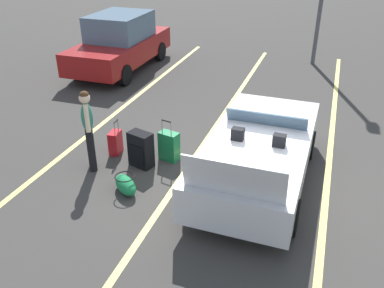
{
  "coord_description": "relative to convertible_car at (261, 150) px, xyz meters",
  "views": [
    {
      "loc": [
        -6.65,
        -0.98,
        4.35
      ],
      "look_at": [
        -0.29,
        1.21,
        0.75
      ],
      "focal_mm": 38.38,
      "sensor_mm": 36.0,
      "label": 1
    }
  ],
  "objects": [
    {
      "name": "traveler_person",
      "position": [
        -0.78,
        3.22,
        0.34
      ],
      "size": [
        0.55,
        0.41,
        1.65
      ],
      "rotation": [
        0.0,
        0.0,
        -0.97
      ],
      "color": "black",
      "rests_on": "ground_plane"
    },
    {
      "name": "convertible_car",
      "position": [
        0.0,
        0.0,
        0.0
      ],
      "size": [
        4.17,
        1.89,
        1.54
      ],
      "rotation": [
        0.0,
        0.0,
        -0.02
      ],
      "color": "silver",
      "rests_on": "ground_plane"
    },
    {
      "name": "parked_sedan_near",
      "position": [
        5.23,
        5.69,
        0.3
      ],
      "size": [
        4.51,
        1.89,
        1.82
      ],
      "rotation": [
        0.0,
        0.0,
        3.14
      ],
      "color": "maroon",
      "rests_on": "ground_plane"
    },
    {
      "name": "lot_line_far",
      "position": [
        -0.2,
        4.11,
        -0.59
      ],
      "size": [
        18.0,
        0.12,
        0.01
      ],
      "primitive_type": "cube",
      "color": "#EAE066",
      "rests_on": "ground_plane"
    },
    {
      "name": "duffel_bag",
      "position": [
        -1.33,
        2.21,
        -0.43
      ],
      "size": [
        0.64,
        0.68,
        0.34
      ],
      "rotation": [
        0.0,
        0.0,
        0.87
      ],
      "color": "#19723F",
      "rests_on": "ground_plane"
    },
    {
      "name": "lot_line_near",
      "position": [
        -0.2,
        -1.29,
        -0.59
      ],
      "size": [
        18.0,
        0.12,
        0.01
      ],
      "primitive_type": "cube",
      "color": "#EAE066",
      "rests_on": "ground_plane"
    },
    {
      "name": "suitcase_small_carryon",
      "position": [
        -0.08,
        3.08,
        -0.34
      ],
      "size": [
        0.36,
        0.23,
        0.77
      ],
      "rotation": [
        0.0,
        0.0,
        1.67
      ],
      "color": "red",
      "rests_on": "ground_plane"
    },
    {
      "name": "lot_line_mid",
      "position": [
        -0.2,
        1.41,
        -0.59
      ],
      "size": [
        18.0,
        0.12,
        0.01
      ],
      "primitive_type": "cube",
      "color": "#EAE066",
      "rests_on": "ground_plane"
    },
    {
      "name": "suitcase_medium_bright",
      "position": [
        0.04,
        1.89,
        -0.28
      ],
      "size": [
        0.33,
        0.44,
        0.92
      ],
      "rotation": [
        0.0,
        0.0,
        6.05
      ],
      "color": "#19723F",
      "rests_on": "ground_plane"
    },
    {
      "name": "ground_plane",
      "position": [
        -0.2,
        0.0,
        -0.59
      ],
      "size": [
        80.0,
        80.0,
        0.0
      ],
      "primitive_type": "plane",
      "color": "#383533"
    },
    {
      "name": "suitcase_large_black",
      "position": [
        -0.38,
        2.34,
        -0.22
      ],
      "size": [
        0.41,
        0.54,
        0.74
      ],
      "rotation": [
        0.0,
        0.0,
        2.86
      ],
      "color": "black",
      "rests_on": "ground_plane"
    }
  ]
}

